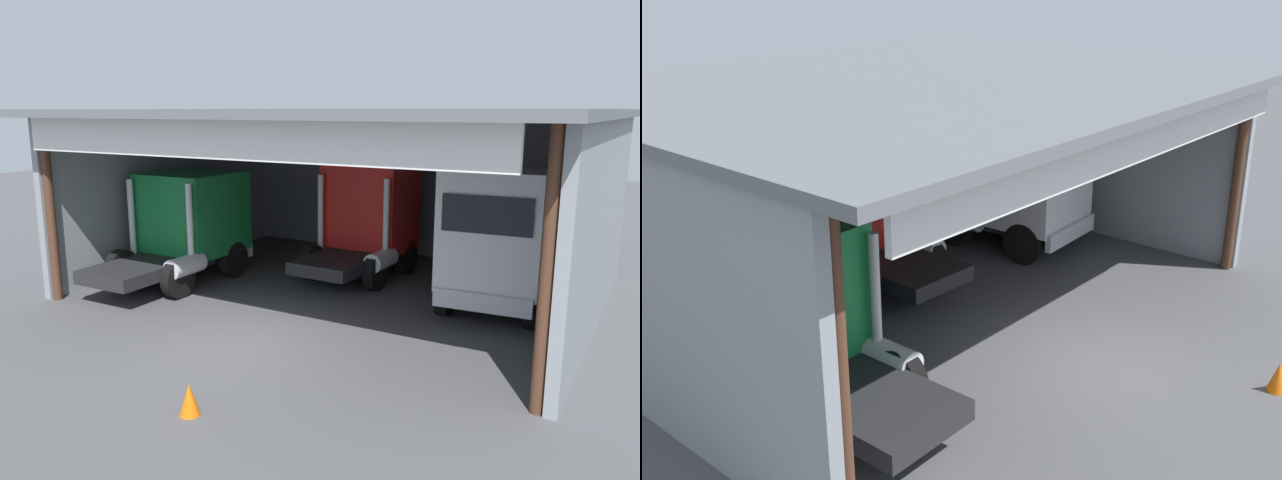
# 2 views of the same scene
# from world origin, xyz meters

# --- Properties ---
(ground_plane) EXTENTS (80.00, 80.00, 0.00)m
(ground_plane) POSITION_xyz_m (0.00, 0.00, 0.00)
(ground_plane) COLOR #4C4C4F
(ground_plane) RESTS_ON ground
(workshop_shed) EXTENTS (13.79, 11.31, 5.12)m
(workshop_shed) POSITION_xyz_m (0.00, 5.86, 3.59)
(workshop_shed) COLOR gray
(workshop_shed) RESTS_ON ground
(truck_green_left_bay) EXTENTS (2.72, 5.27, 3.24)m
(truck_green_left_bay) POSITION_xyz_m (-4.68, 3.58, 1.73)
(truck_green_left_bay) COLOR #197F3D
(truck_green_left_bay) RESTS_ON ground
(truck_red_center_left_bay) EXTENTS (2.67, 4.61, 3.61)m
(truck_red_center_left_bay) POSITION_xyz_m (-0.22, 6.86, 1.87)
(truck_red_center_left_bay) COLOR red
(truck_red_center_left_bay) RESTS_ON ground
(truck_white_right_bay) EXTENTS (2.80, 4.86, 3.72)m
(truck_white_right_bay) POSITION_xyz_m (4.25, 5.06, 1.95)
(truck_white_right_bay) COLOR white
(truck_white_right_bay) RESTS_ON ground
(oil_drum) EXTENTS (0.58, 0.58, 0.92)m
(oil_drum) POSITION_xyz_m (1.96, 8.81, 0.46)
(oil_drum) COLOR #B21E19
(oil_drum) RESTS_ON ground
(tool_cart) EXTENTS (0.90, 0.60, 1.00)m
(tool_cart) POSITION_xyz_m (1.95, 9.25, 0.50)
(tool_cart) COLOR red
(tool_cart) RESTS_ON ground
(traffic_cone) EXTENTS (0.36, 0.36, 0.56)m
(traffic_cone) POSITION_xyz_m (1.25, -2.94, 0.28)
(traffic_cone) COLOR orange
(traffic_cone) RESTS_ON ground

